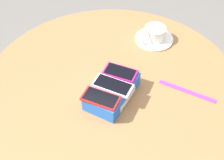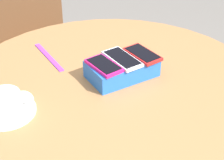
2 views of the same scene
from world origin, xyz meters
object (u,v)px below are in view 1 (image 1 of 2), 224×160
(round_table, at_px, (112,106))
(saucer, at_px, (154,39))
(phone_white, at_px, (113,85))
(phone_red, at_px, (102,99))
(phone_box, at_px, (112,91))
(lanyard_strap, at_px, (187,91))
(coffee_cup, at_px, (154,33))
(phone_magenta, at_px, (120,72))

(round_table, height_order, saucer, saucer)
(round_table, distance_m, saucer, 0.34)
(round_table, xyz_separation_m, phone_white, (-0.06, -0.02, 0.19))
(phone_red, relative_size, saucer, 0.80)
(round_table, height_order, phone_box, phone_box)
(round_table, relative_size, phone_box, 4.31)
(lanyard_strap, bearing_deg, phone_white, 112.78)
(round_table, bearing_deg, phone_white, -160.71)
(phone_red, height_order, phone_white, same)
(saucer, relative_size, coffee_cup, 1.42)
(coffee_cup, bearing_deg, phone_magenta, 167.22)
(phone_box, bearing_deg, phone_magenta, -7.90)
(coffee_cup, bearing_deg, phone_red, 168.18)
(phone_box, bearing_deg, saucer, -12.04)
(round_table, bearing_deg, saucer, -17.64)
(phone_red, distance_m, phone_white, 0.07)
(phone_red, relative_size, phone_white, 0.90)
(phone_red, distance_m, phone_magenta, 0.14)
(round_table, distance_m, coffee_cup, 0.35)
(phone_magenta, relative_size, coffee_cup, 1.08)
(round_table, distance_m, phone_red, 0.23)
(phone_white, relative_size, lanyard_strap, 0.68)
(phone_magenta, distance_m, saucer, 0.31)
(coffee_cup, bearing_deg, phone_white, 168.52)
(phone_red, bearing_deg, saucer, -11.95)
(saucer, bearing_deg, phone_box, 167.96)
(phone_box, xyz_separation_m, phone_white, (-0.00, -0.00, 0.03))
(phone_white, bearing_deg, round_table, 19.29)
(phone_box, distance_m, phone_magenta, 0.07)
(phone_magenta, distance_m, coffee_cup, 0.30)
(phone_white, distance_m, phone_magenta, 0.07)
(saucer, bearing_deg, phone_white, 168.37)
(coffee_cup, bearing_deg, round_table, 162.48)
(phone_red, distance_m, lanyard_strap, 0.32)
(coffee_cup, bearing_deg, lanyard_strap, -145.04)
(round_table, relative_size, phone_magenta, 7.98)
(lanyard_strap, bearing_deg, phone_box, 112.14)
(phone_box, bearing_deg, lanyard_strap, -67.86)
(phone_magenta, bearing_deg, phone_red, 170.26)
(phone_magenta, bearing_deg, coffee_cup, -12.78)
(phone_white, height_order, lanyard_strap, phone_white)
(phone_white, xyz_separation_m, coffee_cup, (0.36, -0.07, -0.02))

